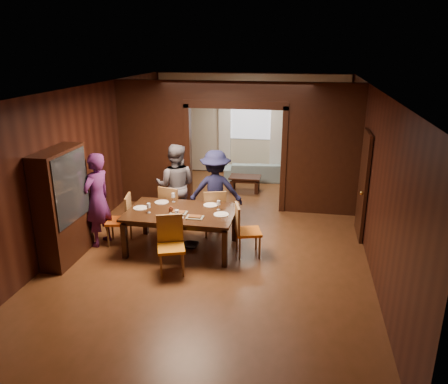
% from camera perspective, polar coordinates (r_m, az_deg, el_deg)
% --- Properties ---
extents(floor, '(9.00, 9.00, 0.00)m').
position_cam_1_polar(floor, '(8.87, -0.22, -5.57)').
color(floor, '#583418').
rests_on(floor, ground).
extents(ceiling, '(5.50, 9.00, 0.02)m').
position_cam_1_polar(ceiling, '(8.11, -0.24, 13.43)').
color(ceiling, silver).
rests_on(ceiling, room_walls).
extents(room_walls, '(5.52, 9.01, 2.90)m').
position_cam_1_polar(room_walls, '(10.17, 1.73, 6.57)').
color(room_walls, black).
rests_on(room_walls, floor).
extents(person_purple, '(0.59, 0.74, 1.79)m').
position_cam_1_polar(person_purple, '(8.48, -16.23, -0.99)').
color(person_purple, '#551F5C').
rests_on(person_purple, floor).
extents(person_grey, '(0.90, 0.72, 1.75)m').
position_cam_1_polar(person_grey, '(9.07, -6.32, 0.82)').
color(person_grey, '#59585F').
rests_on(person_grey, floor).
extents(person_navy, '(1.15, 0.76, 1.67)m').
position_cam_1_polar(person_navy, '(8.84, -1.11, 0.18)').
color(person_navy, '#17193B').
rests_on(person_navy, floor).
extents(sofa, '(1.84, 0.89, 0.52)m').
position_cam_1_polar(sofa, '(12.33, 4.19, 2.75)').
color(sofa, '#84A5AE').
rests_on(sofa, floor).
extents(serving_bowl, '(0.31, 0.31, 0.08)m').
position_cam_1_polar(serving_bowl, '(8.04, -4.48, -2.10)').
color(serving_bowl, black).
rests_on(serving_bowl, dining_table).
extents(dining_table, '(1.98, 1.23, 0.76)m').
position_cam_1_polar(dining_table, '(8.16, -5.55, -4.99)').
color(dining_table, black).
rests_on(dining_table, floor).
extents(coffee_table, '(0.80, 0.50, 0.40)m').
position_cam_1_polar(coffee_table, '(11.38, 2.75, 1.09)').
color(coffee_table, black).
rests_on(coffee_table, floor).
extents(chair_left, '(0.52, 0.52, 0.97)m').
position_cam_1_polar(chair_left, '(8.56, -13.61, -3.52)').
color(chair_left, '#CA5013').
rests_on(chair_left, floor).
extents(chair_right, '(0.55, 0.55, 0.97)m').
position_cam_1_polar(chair_right, '(7.88, 3.19, -4.99)').
color(chair_right, orange).
rests_on(chair_right, floor).
extents(chair_far_l, '(0.53, 0.53, 0.97)m').
position_cam_1_polar(chair_far_l, '(8.97, -6.59, -2.05)').
color(chair_far_l, '#DC5914').
rests_on(chair_far_l, floor).
extents(chair_far_r, '(0.55, 0.55, 0.97)m').
position_cam_1_polar(chair_far_r, '(8.71, -1.29, -2.57)').
color(chair_far_r, '#EF4416').
rests_on(chair_far_r, floor).
extents(chair_near, '(0.56, 0.56, 0.97)m').
position_cam_1_polar(chair_near, '(7.32, -6.94, -7.04)').
color(chair_near, orange).
rests_on(chair_near, floor).
extents(hutch, '(0.40, 1.20, 2.00)m').
position_cam_1_polar(hutch, '(8.04, -20.32, -1.74)').
color(hutch, black).
rests_on(hutch, floor).
extents(door_right, '(0.06, 0.90, 2.10)m').
position_cam_1_polar(door_right, '(8.92, 17.71, 0.87)').
color(door_right, black).
rests_on(door_right, floor).
extents(window_far, '(1.20, 0.03, 1.30)m').
position_cam_1_polar(window_far, '(12.62, 3.53, 9.85)').
color(window_far, silver).
rests_on(window_far, back_wall).
extents(curtain_left, '(0.35, 0.06, 2.40)m').
position_cam_1_polar(curtain_left, '(12.77, 0.09, 7.94)').
color(curtain_left, white).
rests_on(curtain_left, back_wall).
extents(curtain_right, '(0.35, 0.06, 2.40)m').
position_cam_1_polar(curtain_right, '(12.59, 6.88, 7.65)').
color(curtain_right, white).
rests_on(curtain_right, back_wall).
extents(plate_left, '(0.27, 0.27, 0.01)m').
position_cam_1_polar(plate_left, '(8.26, -10.85, -2.05)').
color(plate_left, silver).
rests_on(plate_left, dining_table).
extents(plate_far_l, '(0.27, 0.27, 0.01)m').
position_cam_1_polar(plate_far_l, '(8.49, -8.14, -1.32)').
color(plate_far_l, silver).
rests_on(plate_far_l, dining_table).
extents(plate_far_r, '(0.27, 0.27, 0.01)m').
position_cam_1_polar(plate_far_r, '(8.26, -1.77, -1.71)').
color(plate_far_r, white).
rests_on(plate_far_r, dining_table).
extents(plate_right, '(0.27, 0.27, 0.01)m').
position_cam_1_polar(plate_right, '(7.81, -0.38, -2.94)').
color(plate_right, white).
rests_on(plate_right, dining_table).
extents(plate_near, '(0.27, 0.27, 0.01)m').
position_cam_1_polar(plate_near, '(7.70, -6.34, -3.39)').
color(plate_near, white).
rests_on(plate_near, dining_table).
extents(platter_a, '(0.30, 0.20, 0.04)m').
position_cam_1_polar(platter_a, '(7.92, -5.94, -2.63)').
color(platter_a, gray).
rests_on(platter_a, dining_table).
extents(platter_b, '(0.30, 0.20, 0.04)m').
position_cam_1_polar(platter_b, '(7.69, -3.84, -3.25)').
color(platter_b, gray).
rests_on(platter_b, dining_table).
extents(wineglass_left, '(0.08, 0.08, 0.18)m').
position_cam_1_polar(wineglass_left, '(7.99, -9.81, -2.07)').
color(wineglass_left, white).
rests_on(wineglass_left, dining_table).
extents(wineglass_far, '(0.08, 0.08, 0.18)m').
position_cam_1_polar(wineglass_far, '(8.46, -6.63, -0.72)').
color(wineglass_far, silver).
rests_on(wineglass_far, dining_table).
extents(wineglass_right, '(0.08, 0.08, 0.18)m').
position_cam_1_polar(wineglass_right, '(8.01, -0.71, -1.73)').
color(wineglass_right, silver).
rests_on(wineglass_right, dining_table).
extents(tumbler, '(0.07, 0.07, 0.14)m').
position_cam_1_polar(tumbler, '(7.71, -6.17, -2.83)').
color(tumbler, silver).
rests_on(tumbler, dining_table).
extents(condiment_jar, '(0.08, 0.08, 0.11)m').
position_cam_1_polar(condiment_jar, '(7.96, -6.95, -2.28)').
color(condiment_jar, '#4A2011').
rests_on(condiment_jar, dining_table).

